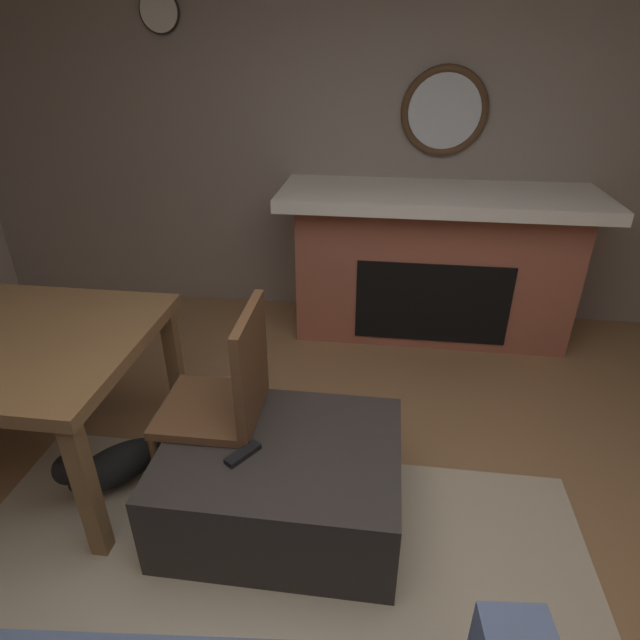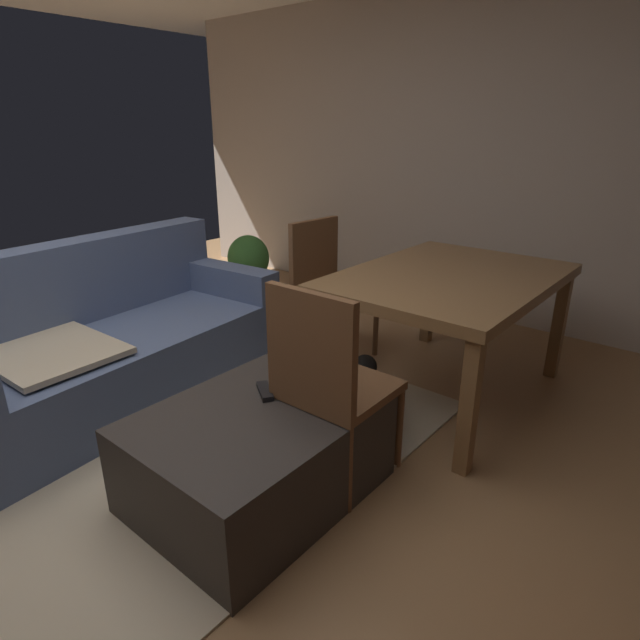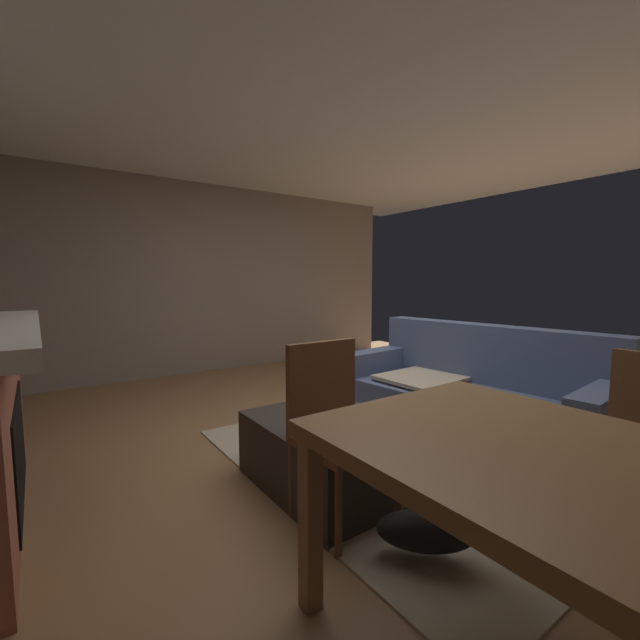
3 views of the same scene
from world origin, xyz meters
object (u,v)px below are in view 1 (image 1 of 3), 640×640
ottoman_coffee_table (282,481)px  wall_clock (159,11)px  dining_chair_west (229,393)px  round_wall_mirror (444,112)px  small_dog (111,466)px  tv_remote (243,454)px  fireplace (432,263)px

ottoman_coffee_table → wall_clock: size_ratio=3.61×
dining_chair_west → round_wall_mirror: bearing=-116.5°
round_wall_mirror → small_dog: (1.53, 2.09, -1.33)m
wall_clock → ottoman_coffee_table: bearing=118.8°
tv_remote → dining_chair_west: size_ratio=0.17×
round_wall_mirror → wall_clock: size_ratio=2.07×
fireplace → round_wall_mirror: 1.00m
small_dog → wall_clock: wall_clock is taller
round_wall_mirror → dining_chair_west: (0.97, 1.95, -0.96)m
dining_chair_west → wall_clock: (0.91, -1.95, 1.54)m
dining_chair_west → small_dog: dining_chair_west is taller
fireplace → small_dog: 2.39m
small_dog → tv_remote: bearing=170.1°
fireplace → wall_clock: (1.88, -0.29, 1.54)m
ottoman_coffee_table → tv_remote: bearing=31.4°
round_wall_mirror → small_dog: size_ratio=1.26×
small_dog → round_wall_mirror: bearing=-126.3°
dining_chair_west → wall_clock: size_ratio=3.37×
small_dog → wall_clock: size_ratio=1.64×
small_dog → wall_clock: bearing=-80.5°
fireplace → dining_chair_west: fireplace is taller
tv_remote → dining_chair_west: bearing=-30.4°
small_dog → fireplace: bearing=-130.4°
tv_remote → small_dog: tv_remote is taller
round_wall_mirror → small_dog: bearing=53.7°
small_dog → wall_clock: 2.85m
tv_remote → wall_clock: (1.03, -2.21, 1.65)m
tv_remote → small_dog: 0.74m
fireplace → round_wall_mirror: bearing=-90.0°
tv_remote → small_dog: bearing=24.0°
fireplace → tv_remote: size_ratio=13.00×
round_wall_mirror → small_dog: 2.91m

